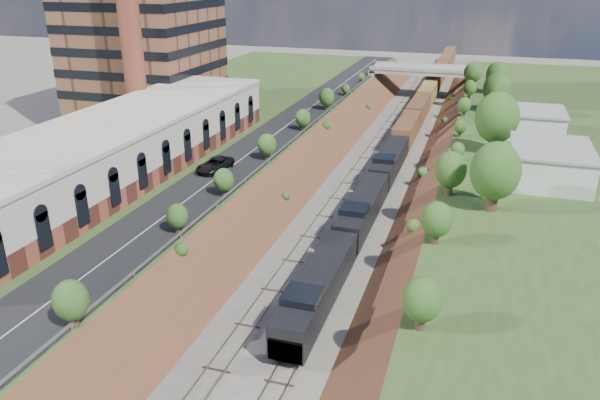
{
  "coord_description": "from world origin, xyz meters",
  "views": [
    {
      "loc": [
        15.05,
        -21.55,
        29.38
      ],
      "look_at": [
        -2.69,
        34.14,
        6.0
      ],
      "focal_mm": 35.0,
      "sensor_mm": 36.0,
      "label": 1
    }
  ],
  "objects": [
    {
      "name": "embankment_left",
      "position": [
        -11.0,
        60.0,
        0.0
      ],
      "size": [
        10.0,
        180.0,
        10.0
      ],
      "primitive_type": "cube",
      "rotation": [
        0.0,
        0.79,
        0.0
      ],
      "color": "brown",
      "rests_on": "ground"
    },
    {
      "name": "tree_left_crest",
      "position": [
        -11.8,
        20.0,
        7.04
      ],
      "size": [
        2.45,
        2.45,
        3.55
      ],
      "color": "#473323",
      "rests_on": "platform_left"
    },
    {
      "name": "suv",
      "position": [
        -16.83,
        42.67,
        5.92
      ],
      "size": [
        3.47,
        6.19,
        1.63
      ],
      "primitive_type": "imported",
      "rotation": [
        0.0,
        0.0,
        -0.13
      ],
      "color": "black",
      "rests_on": "road"
    },
    {
      "name": "rail_left_track",
      "position": [
        -2.6,
        60.0,
        0.09
      ],
      "size": [
        1.58,
        180.0,
        0.18
      ],
      "primitive_type": "cube",
      "color": "gray",
      "rests_on": "ground"
    },
    {
      "name": "white_building_near",
      "position": [
        23.5,
        52.0,
        7.0
      ],
      "size": [
        9.0,
        12.0,
        4.0
      ],
      "primitive_type": "cube",
      "color": "silver",
      "rests_on": "platform_right"
    },
    {
      "name": "overpass",
      "position": [
        0.0,
        122.0,
        4.92
      ],
      "size": [
        24.5,
        8.3,
        7.4
      ],
      "color": "gray",
      "rests_on": "ground"
    },
    {
      "name": "white_building_far",
      "position": [
        23.0,
        74.0,
        6.8
      ],
      "size": [
        8.0,
        10.0,
        3.6
      ],
      "primitive_type": "cube",
      "color": "silver",
      "rests_on": "platform_right"
    },
    {
      "name": "commercial_building",
      "position": [
        -28.0,
        38.0,
        8.51
      ],
      "size": [
        14.3,
        62.3,
        7.0
      ],
      "color": "brown",
      "rests_on": "platform_left"
    },
    {
      "name": "guardrail",
      "position": [
        -11.4,
        59.8,
        5.55
      ],
      "size": [
        0.1,
        171.0,
        0.7
      ],
      "color": "#99999E",
      "rests_on": "platform_left"
    },
    {
      "name": "platform_left",
      "position": [
        -33.0,
        60.0,
        2.5
      ],
      "size": [
        44.0,
        180.0,
        5.0
      ],
      "primitive_type": "cube",
      "color": "#335020",
      "rests_on": "ground"
    },
    {
      "name": "freight_train",
      "position": [
        2.6,
        103.12,
        2.64
      ],
      "size": [
        3.07,
        172.83,
        4.59
      ],
      "color": "black",
      "rests_on": "ground"
    },
    {
      "name": "rail_right_track",
      "position": [
        2.6,
        60.0,
        0.09
      ],
      "size": [
        1.58,
        180.0,
        0.18
      ],
      "primitive_type": "cube",
      "color": "gray",
      "rests_on": "ground"
    },
    {
      "name": "road",
      "position": [
        -15.5,
        60.0,
        5.05
      ],
      "size": [
        8.0,
        180.0,
        0.1
      ],
      "primitive_type": "cube",
      "color": "black",
      "rests_on": "platform_left"
    },
    {
      "name": "tree_right_large",
      "position": [
        17.0,
        40.0,
        9.38
      ],
      "size": [
        5.25,
        5.25,
        7.61
      ],
      "color": "#473323",
      "rests_on": "platform_right"
    },
    {
      "name": "embankment_right",
      "position": [
        11.0,
        60.0,
        0.0
      ],
      "size": [
        10.0,
        180.0,
        10.0
      ],
      "primitive_type": "cube",
      "rotation": [
        0.0,
        0.79,
        0.0
      ],
      "color": "brown",
      "rests_on": "ground"
    }
  ]
}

